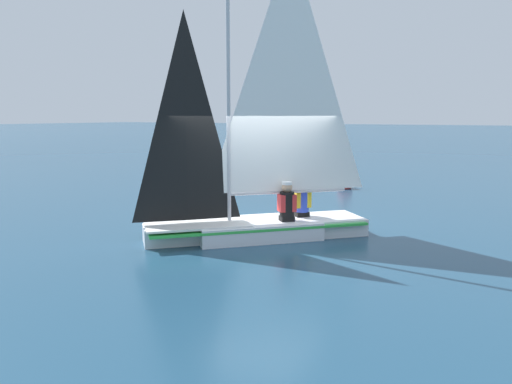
# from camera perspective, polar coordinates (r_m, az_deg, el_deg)

# --- Properties ---
(ground_plane) EXTENTS (260.00, 260.00, 0.00)m
(ground_plane) POSITION_cam_1_polar(r_m,az_deg,el_deg) (10.43, -0.00, -5.17)
(ground_plane) COLOR navy
(sailboat_main) EXTENTS (4.12, 4.09, 6.04)m
(sailboat_main) POSITION_cam_1_polar(r_m,az_deg,el_deg) (10.23, 0.19, 0.57)
(sailboat_main) COLOR silver
(sailboat_main) RESTS_ON ground_plane
(sailor_helm) EXTENTS (0.42, 0.42, 1.16)m
(sailor_helm) POSITION_cam_1_polar(r_m,az_deg,el_deg) (10.29, 3.54, -1.78)
(sailor_helm) COLOR black
(sailor_helm) RESTS_ON ground_plane
(sailor_crew) EXTENTS (0.42, 0.42, 1.16)m
(sailor_crew) POSITION_cam_1_polar(r_m,az_deg,el_deg) (10.78, 5.26, -1.38)
(sailor_crew) COLOR black
(sailor_crew) RESTS_ON ground_plane
(buoy_marker) EXTENTS (0.53, 0.53, 1.08)m
(buoy_marker) POSITION_cam_1_polar(r_m,az_deg,el_deg) (17.52, 10.16, 1.02)
(buoy_marker) COLOR red
(buoy_marker) RESTS_ON ground_plane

